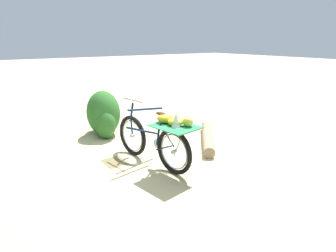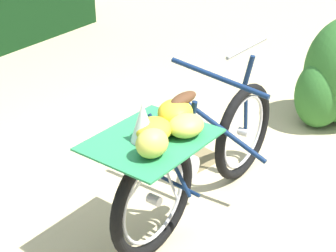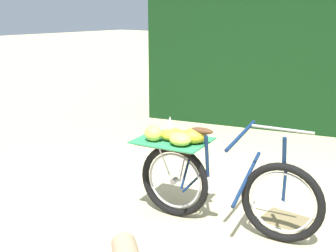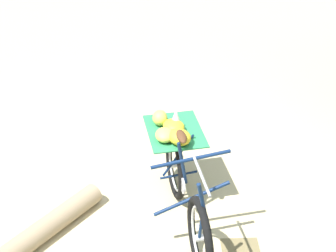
# 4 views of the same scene
# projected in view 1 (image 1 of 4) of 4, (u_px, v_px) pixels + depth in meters

# --- Properties ---
(ground_plane) EXTENTS (60.00, 60.00, 0.00)m
(ground_plane) POSITION_uv_depth(u_px,v_px,m) (150.00, 164.00, 4.81)
(ground_plane) COLOR #C6B284
(bicycle) EXTENTS (1.80, 0.79, 1.03)m
(bicycle) POSITION_uv_depth(u_px,v_px,m) (157.00, 137.00, 4.59)
(bicycle) COLOR black
(bicycle) RESTS_ON ground_plane
(fallen_log) EXTENTS (1.43, 1.25, 0.21)m
(fallen_log) POSITION_uv_depth(u_px,v_px,m) (207.00, 137.00, 5.78)
(fallen_log) COLOR #9E8466
(fallen_log) RESTS_ON ground_plane
(shrub_cluster) EXTENTS (1.02, 0.70, 0.97)m
(shrub_cluster) POSITION_uv_depth(u_px,v_px,m) (103.00, 116.00, 6.18)
(shrub_cluster) COLOR #2D6628
(shrub_cluster) RESTS_ON ground_plane
(leaf_litter_patch) EXTENTS (0.44, 0.36, 0.01)m
(leaf_litter_patch) POSITION_uv_depth(u_px,v_px,m) (115.00, 162.00, 4.88)
(leaf_litter_patch) COLOR olive
(leaf_litter_patch) RESTS_ON ground_plane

